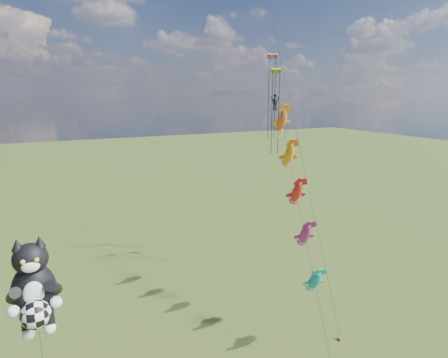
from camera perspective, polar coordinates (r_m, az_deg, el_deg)
name	(u,v)px	position (r m, az deg, el deg)	size (l,w,h in m)	color
cat_kite_rig	(34,289)	(22.84, -26.99, -14.71)	(2.60, 4.14, 12.20)	brown
fish_windsock_rig	(297,193)	(31.44, 11.01, -2.18)	(4.63, 15.35, 20.24)	brown
parafoil_rig	(276,101)	(41.14, 7.94, 11.75)	(4.38, 17.24, 26.60)	brown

